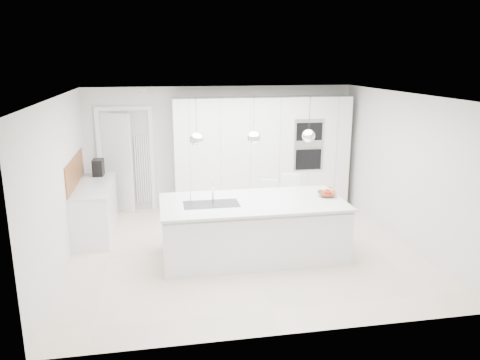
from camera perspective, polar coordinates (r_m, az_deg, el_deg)
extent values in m
plane|color=beige|center=(7.77, 0.40, -8.43)|extent=(5.50, 5.50, 0.00)
plane|color=silver|center=(9.78, -2.29, 4.04)|extent=(5.50, 0.00, 5.50)
plane|color=silver|center=(7.39, -21.03, -0.40)|extent=(0.00, 5.00, 5.00)
plane|color=white|center=(7.17, 0.43, 10.29)|extent=(5.50, 5.50, 0.00)
cube|color=white|center=(9.66, 2.68, 3.29)|extent=(3.60, 0.60, 2.30)
cube|color=white|center=(9.71, -15.18, 1.97)|extent=(0.76, 0.38, 2.00)
cube|color=white|center=(8.71, -17.21, -3.52)|extent=(0.60, 1.80, 0.86)
cube|color=silver|center=(8.58, -17.43, -0.66)|extent=(0.62, 1.82, 0.04)
cube|color=brown|center=(8.56, -19.48, 1.00)|extent=(0.02, 1.80, 0.50)
cube|color=white|center=(7.35, 1.60, -6.19)|extent=(2.80, 1.20, 0.86)
cube|color=silver|center=(7.25, 1.55, -2.72)|extent=(2.84, 1.40, 0.04)
cylinder|color=white|center=(7.25, -3.33, -1.34)|extent=(0.02, 0.02, 0.30)
sphere|color=white|center=(6.85, -5.32, 4.96)|extent=(0.20, 0.20, 0.20)
sphere|color=white|center=(6.97, 1.69, 5.19)|extent=(0.20, 0.20, 0.20)
sphere|color=white|center=(7.19, 8.36, 5.33)|extent=(0.20, 0.20, 0.20)
imported|color=brown|center=(7.61, 10.53, -1.70)|extent=(0.37, 0.37, 0.07)
cube|color=black|center=(9.19, -16.90, 1.48)|extent=(0.20, 0.30, 0.31)
sphere|color=red|center=(7.62, 10.61, -1.40)|extent=(0.08, 0.08, 0.08)
sphere|color=red|center=(7.54, 10.77, -1.59)|extent=(0.08, 0.08, 0.08)
torus|color=yellow|center=(7.60, 10.70, -1.12)|extent=(0.23, 0.17, 0.21)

